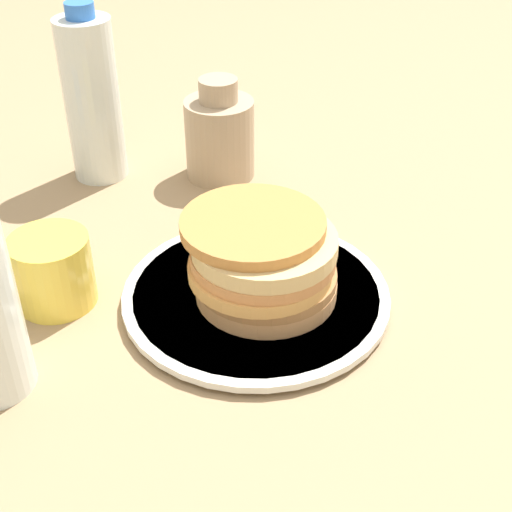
{
  "coord_description": "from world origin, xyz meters",
  "views": [
    {
      "loc": [
        0.32,
        0.42,
        0.44
      ],
      "look_at": [
        -0.02,
        -0.01,
        0.05
      ],
      "focal_mm": 50.0,
      "sensor_mm": 36.0,
      "label": 1
    }
  ],
  "objects": [
    {
      "name": "cream_jug",
      "position": [
        -0.14,
        -0.24,
        0.05
      ],
      "size": [
        0.09,
        0.09,
        0.13
      ],
      "color": "tan",
      "rests_on": "ground_plane"
    },
    {
      "name": "juice_glass",
      "position": [
        0.13,
        -0.13,
        0.04
      ],
      "size": [
        0.08,
        0.08,
        0.07
      ],
      "color": "yellow",
      "rests_on": "ground_plane"
    },
    {
      "name": "pancake_stack",
      "position": [
        -0.02,
        -0.0,
        0.05
      ],
      "size": [
        0.14,
        0.15,
        0.08
      ],
      "color": "tan",
      "rests_on": "plate"
    },
    {
      "name": "water_bottle_mid",
      "position": [
        -0.02,
        -0.34,
        0.1
      ],
      "size": [
        0.07,
        0.07,
        0.22
      ],
      "color": "silver",
      "rests_on": "ground_plane"
    },
    {
      "name": "plate",
      "position": [
        -0.02,
        -0.01,
        0.01
      ],
      "size": [
        0.26,
        0.26,
        0.01
      ],
      "color": "silver",
      "rests_on": "ground_plane"
    },
    {
      "name": "ground_plane",
      "position": [
        0.0,
        0.0,
        0.0
      ],
      "size": [
        4.0,
        4.0,
        0.0
      ],
      "primitive_type": "plane",
      "color": "#9E7F5B"
    }
  ]
}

